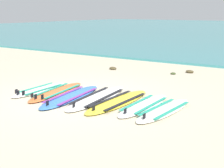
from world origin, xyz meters
The scene contains 11 objects.
ground_plane centered at (0.00, 0.00, 0.00)m, with size 80.00×80.00×0.00m, color #C1B599.
surfboard_0 centered at (-1.31, -0.12, 0.04)m, with size 0.49×1.94×0.18m.
surfboard_1 centered at (-0.76, -0.02, 0.04)m, with size 0.86×2.34×0.18m.
surfboard_2 centered at (-0.13, -0.17, 0.04)m, with size 0.87×2.51×0.18m.
surfboard_3 centered at (0.50, 0.09, 0.04)m, with size 0.80×2.59×0.18m.
surfboard_4 centered at (1.11, 0.10, 0.04)m, with size 0.72×2.47×0.18m.
surfboard_5 centered at (1.78, 0.16, 0.04)m, with size 0.61×2.13×0.18m.
surfboard_6 centered at (2.31, 0.09, 0.04)m, with size 0.75×2.17×0.18m.
seaweed_clump_near_shoreline centered at (0.99, 4.02, 0.03)m, with size 0.19×0.15×0.07m, color #384723.
seaweed_clump_mid_sand centered at (1.39, 4.60, 0.05)m, with size 0.28×0.23×0.10m, color #4C4228.
seaweed_clump_by_the_boards centered at (-1.28, 3.65, 0.05)m, with size 0.29×0.23×0.10m, color #4C4228.
Camera 1 is at (4.72, -5.86, 2.15)m, focal length 48.30 mm.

